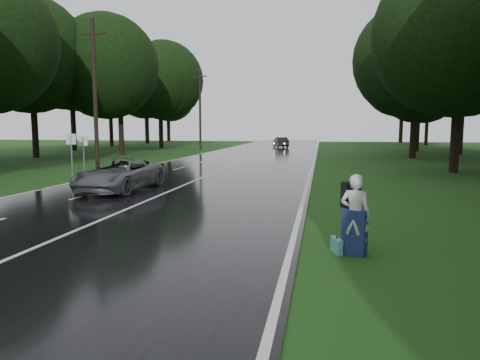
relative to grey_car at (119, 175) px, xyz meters
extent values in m
plane|color=#1C4514|center=(2.23, -9.41, -0.74)|extent=(160.00, 160.00, 0.00)
cube|color=black|center=(2.23, 10.59, -0.72)|extent=(12.00, 140.00, 0.04)
cube|color=silver|center=(2.23, 10.59, -0.70)|extent=(0.12, 140.00, 0.01)
imported|color=#515457|center=(0.00, 0.00, 0.00)|extent=(2.56, 5.15, 1.40)
imported|color=black|center=(3.12, 42.74, -0.01)|extent=(2.65, 4.47, 1.39)
imported|color=silver|center=(9.43, -8.02, 0.16)|extent=(0.76, 0.62, 1.80)
cube|color=navy|center=(9.43, -8.02, -0.24)|extent=(0.59, 0.48, 1.01)
cube|color=black|center=(9.34, -7.77, 0.55)|extent=(0.46, 0.34, 0.58)
cube|color=teal|center=(9.05, -7.95, -0.57)|extent=(0.28, 0.50, 0.34)
camera|label=1|loc=(8.67, -17.73, 2.06)|focal=32.79mm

